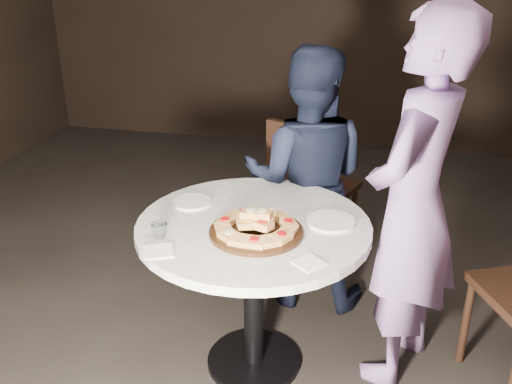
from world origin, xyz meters
TOP-DOWN VIEW (x-y plane):
  - floor at (0.00, 0.00)m, footprint 7.00×7.00m
  - table at (-0.00, 0.06)m, footprint 1.34×1.34m
  - serving_board at (0.03, -0.04)m, footprint 0.48×0.48m
  - focaccia_pile at (0.04, -0.04)m, footprint 0.37×0.36m
  - plate_left at (-0.34, 0.20)m, footprint 0.25×0.25m
  - plate_right at (0.34, 0.14)m, footprint 0.26×0.26m
  - water_glass at (-0.36, -0.17)m, footprint 0.08×0.08m
  - napkin_near at (-0.32, -0.29)m, footprint 0.16×0.16m
  - napkin_far at (0.29, -0.24)m, footprint 0.15×0.15m
  - chair_far at (0.10, 1.13)m, footprint 0.59×0.61m
  - diner_navy at (0.14, 0.73)m, footprint 0.74×0.58m
  - diner_teal at (0.69, 0.21)m, footprint 0.63×0.75m

SIDE VIEW (x-z plane):
  - floor at x=0.00m, z-range 0.00..0.00m
  - chair_far at x=0.10m, z-range 0.08..1.05m
  - table at x=0.00m, z-range 0.25..1.05m
  - diner_navy at x=0.14m, z-range 0.00..1.49m
  - napkin_far at x=0.29m, z-range 0.80..0.80m
  - napkin_near at x=-0.32m, z-range 0.80..0.80m
  - plate_left at x=-0.34m, z-range 0.80..0.81m
  - plate_right at x=0.34m, z-range 0.80..0.81m
  - serving_board at x=0.03m, z-range 0.80..0.82m
  - water_glass at x=-0.36m, z-range 0.80..0.86m
  - focaccia_pile at x=0.04m, z-range 0.80..0.89m
  - diner_teal at x=0.69m, z-range 0.00..1.76m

